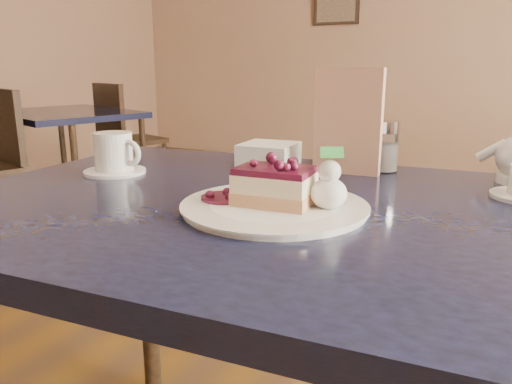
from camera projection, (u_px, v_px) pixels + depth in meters
The scene contains 10 objects.
main_table at pixel (284, 247), 0.96m from camera, with size 1.41×1.00×0.84m.
dessert_plate at pixel (274, 207), 0.89m from camera, with size 0.32×0.32×0.01m, color white.
cheesecake_slice at pixel (275, 186), 0.88m from camera, with size 0.14×0.11×0.07m.
whipped_cream at pixel (329, 193), 0.85m from camera, with size 0.06×0.06×0.06m.
berry_sauce at pixel (225, 198), 0.91m from camera, with size 0.09×0.09×0.01m, color #36081B.
coffee_set at pixel (115, 155), 1.18m from camera, with size 0.15×0.15×0.10m.
menu_card at pixel (348, 122), 1.16m from camera, with size 0.16×0.03×0.25m, color beige.
sugar_shaker at pixel (385, 146), 1.20m from camera, with size 0.07×0.07×0.12m.
napkin_stack at pixel (269, 154), 1.29m from camera, with size 0.13×0.13×0.06m, color white.
bg_table_far_left at pixel (73, 204), 3.75m from camera, with size 1.22×1.85×1.23m.
Camera 1 is at (0.37, -0.38, 1.09)m, focal length 35.00 mm.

